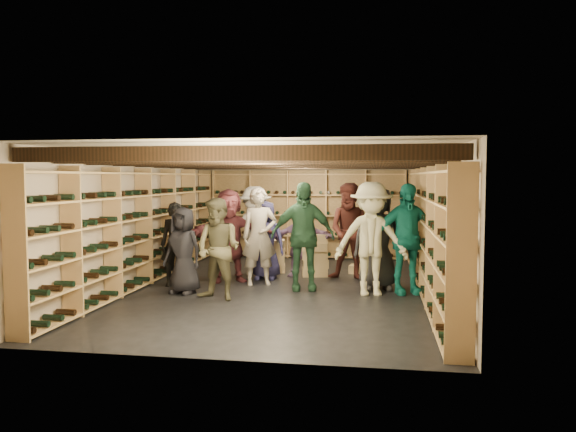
% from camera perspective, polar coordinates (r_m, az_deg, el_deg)
% --- Properties ---
extents(ground, '(8.00, 8.00, 0.00)m').
position_cam_1_polar(ground, '(10.13, -0.73, -7.33)').
color(ground, black).
rests_on(ground, ground).
extents(walls, '(5.52, 8.02, 2.40)m').
position_cam_1_polar(walls, '(9.97, -0.74, -0.55)').
color(walls, tan).
rests_on(walls, ground).
extents(ceiling, '(5.50, 8.00, 0.01)m').
position_cam_1_polar(ceiling, '(9.95, -0.74, 6.36)').
color(ceiling, beige).
rests_on(ceiling, walls).
extents(ceiling_joists, '(5.40, 7.12, 0.18)m').
position_cam_1_polar(ceiling_joists, '(9.94, -0.74, 5.55)').
color(ceiling_joists, black).
rests_on(ceiling_joists, ground).
extents(wine_rack_left, '(0.32, 7.50, 2.15)m').
position_cam_1_polar(wine_rack_left, '(10.72, -14.40, -1.03)').
color(wine_rack_left, tan).
rests_on(wine_rack_left, ground).
extents(wine_rack_right, '(0.32, 7.50, 2.15)m').
position_cam_1_polar(wine_rack_right, '(9.87, 14.13, -1.44)').
color(wine_rack_right, tan).
rests_on(wine_rack_right, ground).
extents(wine_rack_back, '(4.70, 0.30, 2.15)m').
position_cam_1_polar(wine_rack_back, '(13.76, 1.98, 0.18)').
color(wine_rack_back, tan).
rests_on(wine_rack_back, ground).
extents(crate_stack_left, '(0.55, 0.42, 0.85)m').
position_cam_1_polar(crate_stack_left, '(11.27, 2.76, -3.99)').
color(crate_stack_left, tan).
rests_on(crate_stack_left, ground).
extents(crate_stack_right, '(0.55, 0.42, 0.68)m').
position_cam_1_polar(crate_stack_right, '(11.73, -1.53, -4.09)').
color(crate_stack_right, tan).
rests_on(crate_stack_right, ground).
extents(crate_loose, '(0.54, 0.40, 0.17)m').
position_cam_1_polar(crate_loose, '(11.73, 7.52, -5.39)').
color(crate_loose, tan).
rests_on(crate_loose, ground).
extents(person_0, '(0.83, 0.66, 1.48)m').
position_cam_1_polar(person_0, '(9.73, -10.60, -3.46)').
color(person_0, black).
rests_on(person_0, ground).
extents(person_1, '(0.63, 0.49, 1.53)m').
position_cam_1_polar(person_1, '(10.42, -11.32, -2.82)').
color(person_1, black).
rests_on(person_1, ground).
extents(person_2, '(0.97, 0.86, 1.65)m').
position_cam_1_polar(person_2, '(9.13, -7.08, -3.36)').
color(person_2, brown).
rests_on(person_2, ground).
extents(person_3, '(1.34, 0.92, 1.91)m').
position_cam_1_polar(person_3, '(9.51, 8.45, -2.31)').
color(person_3, beige).
rests_on(person_3, ground).
extents(person_4, '(1.19, 0.78, 1.89)m').
position_cam_1_polar(person_4, '(9.74, 11.89, -2.26)').
color(person_4, '#13796B').
rests_on(person_4, ground).
extents(person_5, '(1.72, 1.10, 1.77)m').
position_cam_1_polar(person_5, '(10.66, -6.01, -1.98)').
color(person_5, brown).
rests_on(person_5, ground).
extents(person_6, '(0.75, 0.50, 1.53)m').
position_cam_1_polar(person_6, '(10.92, -2.29, -2.46)').
color(person_6, '#25234E').
rests_on(person_6, ground).
extents(person_7, '(0.76, 0.64, 1.79)m').
position_cam_1_polar(person_7, '(10.33, -2.94, -2.10)').
color(person_7, gray).
rests_on(person_7, ground).
extents(person_8, '(0.99, 0.82, 1.88)m').
position_cam_1_polar(person_8, '(10.87, 6.46, -1.58)').
color(person_8, '#471D17').
rests_on(person_8, ground).
extents(person_9, '(1.26, 0.85, 1.80)m').
position_cam_1_polar(person_9, '(11.41, -3.41, -1.50)').
color(person_9, beige).
rests_on(person_9, ground).
extents(person_10, '(1.19, 0.68, 1.90)m').
position_cam_1_polar(person_10, '(9.86, 1.50, -2.05)').
color(person_10, '#23492F').
rests_on(person_10, ground).
extents(person_11, '(1.42, 0.60, 1.48)m').
position_cam_1_polar(person_11, '(11.26, 1.32, -2.37)').
color(person_11, slate).
rests_on(person_11, ground).
extents(person_12, '(0.96, 0.69, 1.82)m').
position_cam_1_polar(person_12, '(10.05, 9.17, -2.24)').
color(person_12, '#2F2F34').
rests_on(person_12, ground).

